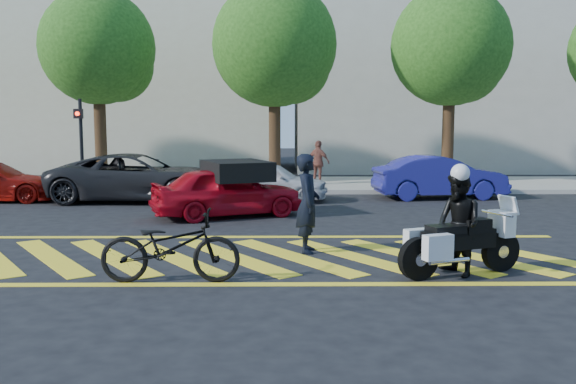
{
  "coord_description": "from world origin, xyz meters",
  "views": [
    {
      "loc": [
        0.3,
        -10.86,
        2.45
      ],
      "look_at": [
        0.4,
        1.17,
        1.05
      ],
      "focal_mm": 38.0,
      "sensor_mm": 36.0,
      "label": 1
    }
  ],
  "objects_px": {
    "bicycle": "(170,247)",
    "parked_mid_left": "(137,177)",
    "red_convertible": "(227,191)",
    "police_motorcycle": "(459,242)",
    "officer_bike": "(308,203)",
    "parked_mid_right": "(270,181)",
    "officer_moto": "(459,224)",
    "parked_right": "(440,177)"
  },
  "relations": [
    {
      "from": "officer_bike",
      "to": "bicycle",
      "type": "xyz_separation_m",
      "value": [
        -2.18,
        -2.15,
        -0.37
      ]
    },
    {
      "from": "police_motorcycle",
      "to": "officer_moto",
      "type": "bearing_deg",
      "value": 122.22
    },
    {
      "from": "officer_bike",
      "to": "officer_moto",
      "type": "height_order",
      "value": "officer_bike"
    },
    {
      "from": "officer_bike",
      "to": "red_convertible",
      "type": "xyz_separation_m",
      "value": [
        -1.9,
        4.3,
        -0.27
      ]
    },
    {
      "from": "red_convertible",
      "to": "parked_mid_right",
      "type": "distance_m",
      "value": 3.27
    },
    {
      "from": "police_motorcycle",
      "to": "parked_mid_left",
      "type": "relative_size",
      "value": 0.41
    },
    {
      "from": "officer_moto",
      "to": "parked_right",
      "type": "height_order",
      "value": "officer_moto"
    },
    {
      "from": "bicycle",
      "to": "police_motorcycle",
      "type": "xyz_separation_m",
      "value": [
        4.51,
        0.37,
        -0.02
      ]
    },
    {
      "from": "bicycle",
      "to": "red_convertible",
      "type": "distance_m",
      "value": 6.45
    },
    {
      "from": "parked_mid_left",
      "to": "parked_right",
      "type": "height_order",
      "value": "parked_mid_left"
    },
    {
      "from": "police_motorcycle",
      "to": "parked_mid_right",
      "type": "distance_m",
      "value": 9.72
    },
    {
      "from": "police_motorcycle",
      "to": "red_convertible",
      "type": "height_order",
      "value": "red_convertible"
    },
    {
      "from": "parked_right",
      "to": "bicycle",
      "type": "bearing_deg",
      "value": 140.98
    },
    {
      "from": "parked_mid_right",
      "to": "parked_right",
      "type": "distance_m",
      "value": 5.43
    },
    {
      "from": "officer_moto",
      "to": "bicycle",
      "type": "bearing_deg",
      "value": -106.28
    },
    {
      "from": "parked_mid_left",
      "to": "bicycle",
      "type": "bearing_deg",
      "value": -161.85
    },
    {
      "from": "bicycle",
      "to": "parked_mid_left",
      "type": "xyz_separation_m",
      "value": [
        -2.76,
        9.55,
        0.18
      ]
    },
    {
      "from": "officer_moto",
      "to": "parked_mid_right",
      "type": "distance_m",
      "value": 9.71
    },
    {
      "from": "bicycle",
      "to": "parked_mid_right",
      "type": "xyz_separation_m",
      "value": [
        1.31,
        9.55,
        0.05
      ]
    },
    {
      "from": "officer_bike",
      "to": "parked_mid_right",
      "type": "relative_size",
      "value": 0.52
    },
    {
      "from": "parked_right",
      "to": "officer_moto",
      "type": "bearing_deg",
      "value": 161.68
    },
    {
      "from": "officer_bike",
      "to": "parked_right",
      "type": "height_order",
      "value": "officer_bike"
    },
    {
      "from": "parked_right",
      "to": "police_motorcycle",
      "type": "bearing_deg",
      "value": 161.79
    },
    {
      "from": "parked_mid_right",
      "to": "parked_mid_left",
      "type": "bearing_deg",
      "value": 96.73
    },
    {
      "from": "officer_bike",
      "to": "parked_mid_right",
      "type": "xyz_separation_m",
      "value": [
        -0.87,
        7.4,
        -0.32
      ]
    },
    {
      "from": "officer_moto",
      "to": "parked_mid_left",
      "type": "relative_size",
      "value": 0.31
    },
    {
      "from": "officer_bike",
      "to": "parked_mid_right",
      "type": "height_order",
      "value": "officer_bike"
    },
    {
      "from": "red_convertible",
      "to": "officer_bike",
      "type": "bearing_deg",
      "value": -178.7
    },
    {
      "from": "bicycle",
      "to": "officer_moto",
      "type": "xyz_separation_m",
      "value": [
        4.5,
        0.38,
        0.27
      ]
    },
    {
      "from": "officer_bike",
      "to": "officer_moto",
      "type": "distance_m",
      "value": 2.92
    },
    {
      "from": "bicycle",
      "to": "parked_mid_left",
      "type": "relative_size",
      "value": 0.4
    },
    {
      "from": "parked_mid_left",
      "to": "parked_right",
      "type": "relative_size",
      "value": 1.28
    },
    {
      "from": "red_convertible",
      "to": "parked_mid_left",
      "type": "distance_m",
      "value": 4.34
    },
    {
      "from": "police_motorcycle",
      "to": "officer_bike",
      "type": "bearing_deg",
      "value": 121.55
    },
    {
      "from": "officer_bike",
      "to": "parked_mid_left",
      "type": "distance_m",
      "value": 8.9
    },
    {
      "from": "police_motorcycle",
      "to": "parked_mid_right",
      "type": "height_order",
      "value": "parked_mid_right"
    },
    {
      "from": "police_motorcycle",
      "to": "officer_moto",
      "type": "distance_m",
      "value": 0.29
    },
    {
      "from": "bicycle",
      "to": "parked_mid_left",
      "type": "height_order",
      "value": "parked_mid_left"
    },
    {
      "from": "parked_mid_right",
      "to": "officer_moto",
      "type": "bearing_deg",
      "value": -154.12
    },
    {
      "from": "officer_bike",
      "to": "bicycle",
      "type": "relative_size",
      "value": 0.88
    },
    {
      "from": "police_motorcycle",
      "to": "red_convertible",
      "type": "bearing_deg",
      "value": 103.76
    },
    {
      "from": "police_motorcycle",
      "to": "parked_mid_right",
      "type": "xyz_separation_m",
      "value": [
        -3.2,
        9.18,
        0.07
      ]
    }
  ]
}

